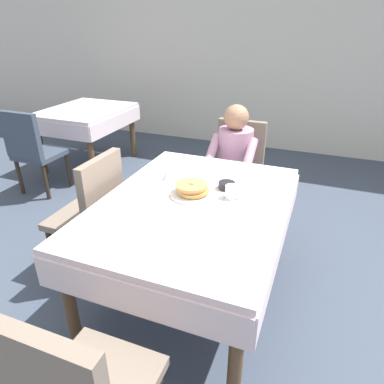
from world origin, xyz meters
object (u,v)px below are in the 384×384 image
(spoon_near_edge, at_px, (174,222))
(background_chair_empty, at_px, (32,148))
(chair_left_side, at_px, (93,209))
(knife_right_of_plate, at_px, (220,202))
(chair_diner, at_px, (237,166))
(diner_person, at_px, (234,157))
(dining_table_main, at_px, (193,214))
(cup_coffee, at_px, (232,192))
(syrup_pitcher, at_px, (167,175))
(plate_breakfast, at_px, (192,194))
(background_table_far, at_px, (86,118))
(breakfast_stack, at_px, (192,188))
(bowl_butter, at_px, (227,185))
(fork_left_of_plate, at_px, (164,192))

(spoon_near_edge, bearing_deg, background_chair_empty, 143.34)
(chair_left_side, xyz_separation_m, knife_right_of_plate, (0.93, 0.05, 0.21))
(chair_diner, height_order, diner_person, diner_person)
(dining_table_main, bearing_deg, diner_person, 90.90)
(cup_coffee, distance_m, syrup_pitcher, 0.50)
(plate_breakfast, bearing_deg, knife_right_of_plate, -6.01)
(background_table_far, bearing_deg, spoon_near_edge, -44.14)
(breakfast_stack, xyz_separation_m, spoon_near_edge, (0.03, -0.34, -0.05))
(syrup_pitcher, xyz_separation_m, knife_right_of_plate, (0.44, -0.18, -0.04))
(chair_diner, height_order, cup_coffee, chair_diner)
(background_table_far, xyz_separation_m, background_chair_empty, (0.00, -0.95, -0.09))
(chair_diner, distance_m, bowl_butter, 0.96)
(diner_person, height_order, background_table_far, diner_person)
(plate_breakfast, bearing_deg, syrup_pitcher, 146.94)
(dining_table_main, height_order, fork_left_of_plate, fork_left_of_plate)
(chair_diner, xyz_separation_m, cup_coffee, (0.22, -1.05, 0.25))
(chair_left_side, bearing_deg, diner_person, -36.66)
(background_table_far, bearing_deg, syrup_pitcher, -40.14)
(chair_left_side, bearing_deg, plate_breakfast, -84.67)
(chair_left_side, relative_size, cup_coffee, 8.23)
(background_table_far, bearing_deg, bowl_butter, -34.25)
(diner_person, bearing_deg, fork_left_of_plate, 77.82)
(dining_table_main, distance_m, spoon_near_edge, 0.29)
(breakfast_stack, bearing_deg, syrup_pitcher, 146.83)
(bowl_butter, height_order, spoon_near_edge, bowl_butter)
(diner_person, height_order, plate_breakfast, diner_person)
(chair_diner, relative_size, diner_person, 0.83)
(chair_left_side, height_order, spoon_near_edge, chair_left_side)
(plate_breakfast, relative_size, spoon_near_edge, 1.87)
(bowl_butter, relative_size, knife_right_of_plate, 0.55)
(chair_left_side, relative_size, spoon_near_edge, 6.20)
(chair_diner, relative_size, breakfast_stack, 4.34)
(knife_right_of_plate, relative_size, background_chair_empty, 0.22)
(diner_person, distance_m, chair_left_side, 1.27)
(plate_breakfast, relative_size, fork_left_of_plate, 1.56)
(knife_right_of_plate, height_order, spoon_near_edge, same)
(bowl_butter, xyz_separation_m, background_chair_empty, (-2.30, 0.61, -0.23))
(diner_person, distance_m, spoon_near_edge, 1.29)
(knife_right_of_plate, bearing_deg, background_chair_empty, 68.87)
(dining_table_main, xyz_separation_m, diner_person, (-0.02, 1.01, 0.02))
(knife_right_of_plate, bearing_deg, chair_diner, 6.94)
(plate_breakfast, distance_m, knife_right_of_plate, 0.19)
(breakfast_stack, bearing_deg, bowl_butter, 45.32)
(background_table_far, bearing_deg, cup_coffee, -35.51)
(diner_person, xyz_separation_m, background_table_far, (-2.14, 0.80, -0.05))
(bowl_butter, bearing_deg, dining_table_main, -119.60)
(cup_coffee, bearing_deg, chair_diner, 102.01)
(breakfast_stack, distance_m, background_table_far, 2.75)
(dining_table_main, xyz_separation_m, bowl_butter, (0.14, 0.25, 0.11))
(syrup_pitcher, bearing_deg, diner_person, 71.08)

